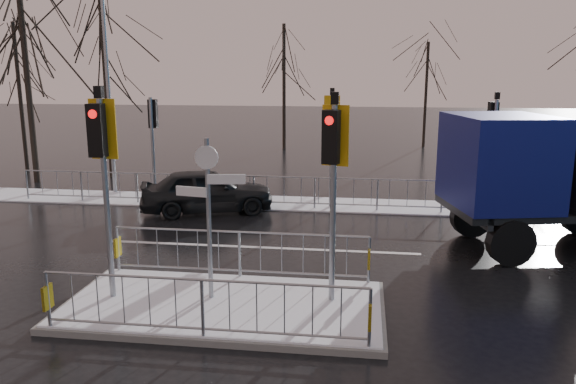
# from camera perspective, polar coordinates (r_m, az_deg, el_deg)

# --- Properties ---
(ground) EXTENTS (120.00, 120.00, 0.00)m
(ground) POSITION_cam_1_polar(r_m,az_deg,el_deg) (10.90, -6.50, -11.76)
(ground) COLOR black
(ground) RESTS_ON ground
(snow_verge) EXTENTS (30.00, 2.00, 0.04)m
(snow_verge) POSITION_cam_1_polar(r_m,az_deg,el_deg) (18.92, -0.15, -1.15)
(snow_verge) COLOR white
(snow_verge) RESTS_ON ground
(lane_markings) EXTENTS (8.00, 11.38, 0.01)m
(lane_markings) POSITION_cam_1_polar(r_m,az_deg,el_deg) (10.60, -6.95, -12.46)
(lane_markings) COLOR silver
(lane_markings) RESTS_ON ground
(traffic_island) EXTENTS (6.00, 3.04, 4.15)m
(traffic_island) POSITION_cam_1_polar(r_m,az_deg,el_deg) (10.76, -6.60, -9.83)
(traffic_island) COLOR slate
(traffic_island) RESTS_ON ground
(far_kerb_fixtures) EXTENTS (18.00, 0.65, 3.83)m
(far_kerb_fixtures) POSITION_cam_1_polar(r_m,az_deg,el_deg) (18.18, 0.55, 1.51)
(far_kerb_fixtures) COLOR gray
(far_kerb_fixtures) RESTS_ON ground
(car_far_lane) EXTENTS (4.45, 2.96, 1.41)m
(car_far_lane) POSITION_cam_1_polar(r_m,az_deg,el_deg) (17.86, -8.23, 0.15)
(car_far_lane) COLOR black
(car_far_lane) RESTS_ON ground
(flatbed_truck) EXTENTS (7.66, 4.10, 3.37)m
(flatbed_truck) POSITION_cam_1_polar(r_m,az_deg,el_deg) (15.15, 24.09, 1.20)
(flatbed_truck) COLOR black
(flatbed_truck) RESTS_ON ground
(tree_near_a) EXTENTS (4.75, 4.75, 8.97)m
(tree_near_a) POSITION_cam_1_polar(r_m,az_deg,el_deg) (24.46, -25.40, 15.12)
(tree_near_a) COLOR black
(tree_near_a) RESTS_ON ground
(tree_near_b) EXTENTS (4.00, 4.00, 7.55)m
(tree_near_b) POSITION_cam_1_polar(r_m,az_deg,el_deg) (24.52, -18.20, 13.40)
(tree_near_b) COLOR black
(tree_near_b) RESTS_ON ground
(tree_near_c) EXTENTS (3.50, 3.50, 6.61)m
(tree_near_c) POSITION_cam_1_polar(r_m,az_deg,el_deg) (27.58, -25.80, 11.28)
(tree_near_c) COLOR black
(tree_near_c) RESTS_ON ground
(tree_far_a) EXTENTS (3.75, 3.75, 7.08)m
(tree_far_a) POSITION_cam_1_polar(r_m,az_deg,el_deg) (31.95, -0.41, 13.03)
(tree_far_a) COLOR black
(tree_far_a) RESTS_ON ground
(tree_far_b) EXTENTS (3.25, 3.25, 6.14)m
(tree_far_b) POSITION_cam_1_polar(r_m,az_deg,el_deg) (33.81, 13.93, 11.55)
(tree_far_b) COLOR black
(tree_far_b) RESTS_ON ground
(street_lamp_left) EXTENTS (1.25, 0.18, 8.20)m
(street_lamp_left) POSITION_cam_1_polar(r_m,az_deg,el_deg) (21.12, -17.74, 11.92)
(street_lamp_left) COLOR gray
(street_lamp_left) RESTS_ON ground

